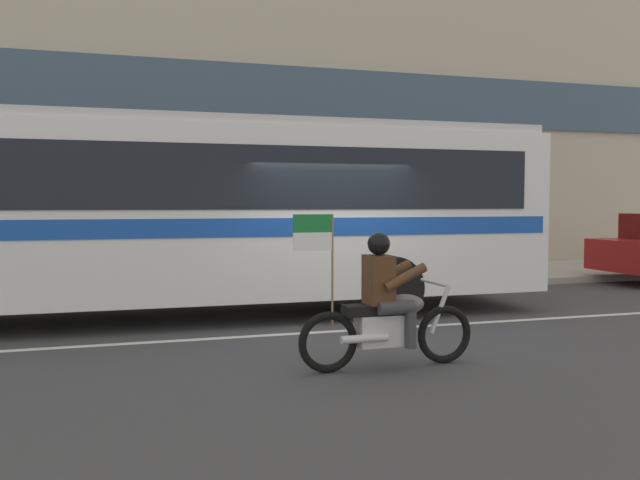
# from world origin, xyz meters

# --- Properties ---
(ground_plane) EXTENTS (60.00, 60.00, 0.00)m
(ground_plane) POSITION_xyz_m (0.00, 0.00, 0.00)
(ground_plane) COLOR #3D3D3F
(sidewalk_curb) EXTENTS (28.00, 3.80, 0.15)m
(sidewalk_curb) POSITION_xyz_m (0.00, 5.10, 0.07)
(sidewalk_curb) COLOR #A39E93
(sidewalk_curb) RESTS_ON ground_plane
(lane_center_stripe) EXTENTS (26.60, 0.14, 0.01)m
(lane_center_stripe) POSITION_xyz_m (0.00, -0.60, 0.00)
(lane_center_stripe) COLOR silver
(lane_center_stripe) RESTS_ON ground_plane
(office_building_facade) EXTENTS (28.00, 0.89, 13.55)m
(office_building_facade) POSITION_xyz_m (0.00, 7.39, 6.79)
(office_building_facade) COLOR #B2A893
(office_building_facade) RESTS_ON ground_plane
(transit_bus) EXTENTS (12.68, 2.69, 3.22)m
(transit_bus) POSITION_xyz_m (-2.45, 1.19, 1.88)
(transit_bus) COLOR white
(transit_bus) RESTS_ON ground_plane
(motorcycle_with_rider) EXTENTS (2.20, 0.64, 1.78)m
(motorcycle_with_rider) POSITION_xyz_m (-0.23, -2.78, 0.67)
(motorcycle_with_rider) COLOR black
(motorcycle_with_rider) RESTS_ON ground_plane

